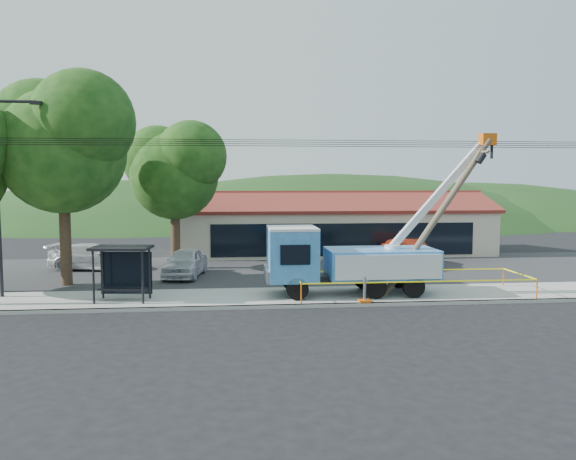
% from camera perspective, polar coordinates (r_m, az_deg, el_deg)
% --- Properties ---
extents(ground, '(120.00, 120.00, 0.00)m').
position_cam_1_polar(ground, '(22.22, 3.72, -9.04)').
color(ground, black).
rests_on(ground, ground).
extents(curb, '(60.00, 0.25, 0.15)m').
position_cam_1_polar(curb, '(24.22, 2.91, -7.68)').
color(curb, '#AAA89F').
rests_on(curb, ground).
extents(sidewalk, '(60.00, 4.00, 0.15)m').
position_cam_1_polar(sidewalk, '(26.05, 2.29, -6.77)').
color(sidewalk, '#AAA89F').
rests_on(sidewalk, ground).
extents(parking_lot, '(60.00, 12.00, 0.10)m').
position_cam_1_polar(parking_lot, '(33.87, 0.42, -4.07)').
color(parking_lot, '#28282B').
rests_on(parking_lot, ground).
extents(strip_mall, '(22.50, 8.53, 4.67)m').
position_cam_1_polar(strip_mall, '(42.07, 4.70, 0.20)').
color(strip_mall, '#C4B39C').
rests_on(strip_mall, ground).
extents(streetlight, '(2.13, 0.22, 9.00)m').
position_cam_1_polar(streetlight, '(28.20, -27.04, 4.29)').
color(streetlight, black).
rests_on(streetlight, ground).
extents(tree_west_near, '(7.56, 6.72, 10.80)m').
position_cam_1_polar(tree_west_near, '(30.54, -21.98, 8.65)').
color(tree_west_near, '#332316').
rests_on(tree_west_near, ground).
extents(tree_lot, '(6.30, 5.60, 8.94)m').
position_cam_1_polar(tree_lot, '(34.45, -11.48, 6.27)').
color(tree_lot, '#332316').
rests_on(tree_lot, ground).
extents(hill_west, '(78.40, 56.00, 28.00)m').
position_cam_1_polar(hill_west, '(77.31, -14.15, 0.85)').
color(hill_west, '#1C3A15').
rests_on(hill_west, ground).
extents(hill_center, '(89.60, 64.00, 32.00)m').
position_cam_1_polar(hill_center, '(77.64, 4.42, 1.01)').
color(hill_center, '#1C3A15').
rests_on(hill_center, ground).
extents(hill_east, '(72.80, 52.00, 26.00)m').
position_cam_1_polar(hill_east, '(83.48, 18.07, 1.05)').
color(hill_east, '#1C3A15').
rests_on(hill_east, ground).
extents(utility_truck, '(10.62, 4.22, 7.41)m').
position_cam_1_polar(utility_truck, '(26.12, 5.90, -2.93)').
color(utility_truck, black).
rests_on(utility_truck, ground).
extents(leaning_pole, '(5.06, 1.62, 7.31)m').
position_cam_1_polar(leaning_pole, '(26.75, 15.40, 2.06)').
color(leaning_pole, brown).
rests_on(leaning_pole, ground).
extents(bus_shelter, '(2.65, 1.80, 2.40)m').
position_cam_1_polar(bus_shelter, '(25.67, -16.42, -3.00)').
color(bus_shelter, black).
rests_on(bus_shelter, ground).
extents(caution_tape, '(10.65, 3.18, 0.92)m').
position_cam_1_polar(caution_tape, '(26.72, 12.33, -4.92)').
color(caution_tape, '#D9570B').
rests_on(caution_tape, ground).
extents(car_silver, '(2.52, 4.84, 1.57)m').
position_cam_1_polar(car_silver, '(31.77, -10.38, -4.85)').
color(car_silver, silver).
rests_on(car_silver, ground).
extents(car_red, '(2.53, 5.06, 1.59)m').
position_cam_1_polar(car_red, '(36.32, 12.23, -3.64)').
color(car_red, maroon).
rests_on(car_red, ground).
extents(car_white, '(5.61, 3.04, 1.54)m').
position_cam_1_polar(car_white, '(35.64, -19.07, -3.97)').
color(car_white, silver).
rests_on(car_white, ground).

